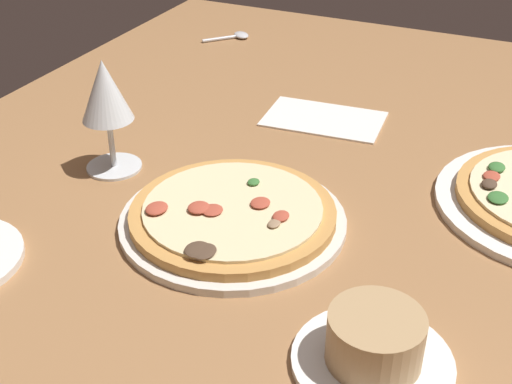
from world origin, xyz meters
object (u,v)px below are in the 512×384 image
object	(u,v)px
ramekin_on_saucer	(374,346)
spoon	(236,36)
wine_glass_far	(106,95)
paper_menu	(324,119)
pizza_main	(233,216)

from	to	relation	value
ramekin_on_saucer	spoon	xyz separation A→B (cm)	(-76.27, -51.70, -1.94)
ramekin_on_saucer	spoon	distance (cm)	92.16
wine_glass_far	paper_menu	bearing A→B (deg)	141.68
pizza_main	spoon	world-z (taller)	pizza_main
pizza_main	ramekin_on_saucer	bearing A→B (deg)	55.36
pizza_main	wine_glass_far	xyz separation A→B (cm)	(-5.59, -21.09, 9.67)
ramekin_on_saucer	spoon	world-z (taller)	ramekin_on_saucer
ramekin_on_saucer	paper_menu	xyz separation A→B (cm)	(-47.43, -22.06, -2.25)
pizza_main	paper_menu	distance (cm)	32.24
paper_menu	ramekin_on_saucer	bearing A→B (deg)	20.33
pizza_main	paper_menu	bearing A→B (deg)	-179.93
wine_glass_far	paper_menu	distance (cm)	35.60
paper_menu	pizza_main	bearing A→B (deg)	-4.54
paper_menu	spoon	distance (cm)	41.36
paper_menu	wine_glass_far	bearing A→B (deg)	-42.93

